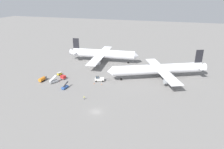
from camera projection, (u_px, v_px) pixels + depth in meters
name	position (u px, v px, depth m)	size (l,w,h in m)	color
ground_plane	(96.00, 112.00, 85.40)	(600.00, 600.00, 0.00)	slate
airliner_at_gate_left	(103.00, 54.00, 144.83)	(49.76, 48.22, 16.05)	silver
airliner_being_pushed	(158.00, 69.00, 116.65)	(54.39, 41.26, 16.00)	silver
pushback_tug	(99.00, 79.00, 114.33)	(8.29, 4.20, 3.04)	white
gse_fuel_bowser_stubby	(43.00, 79.00, 114.31)	(2.37, 5.06, 2.40)	orange
gse_container_dolly_flat	(63.00, 77.00, 117.11)	(3.74, 3.13, 2.15)	slate
gse_belt_loader_portside	(65.00, 87.00, 105.61)	(2.35, 5.04, 3.02)	#2D5199
gse_stair_truck_yellow	(54.00, 81.00, 112.28)	(4.07, 4.88, 4.06)	gray
gse_baggage_cart_trailing	(60.00, 74.00, 122.77)	(2.55, 3.14, 1.71)	gold
ground_crew_ramp_agent_by_cones	(84.00, 98.00, 94.78)	(0.36, 0.47, 1.77)	#4C4C51
traffic_cone_wingtip_port	(102.00, 84.00, 110.16)	(0.44, 0.44, 0.60)	orange
traffic_cone_nose_left	(94.00, 83.00, 111.17)	(0.44, 0.44, 0.60)	orange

